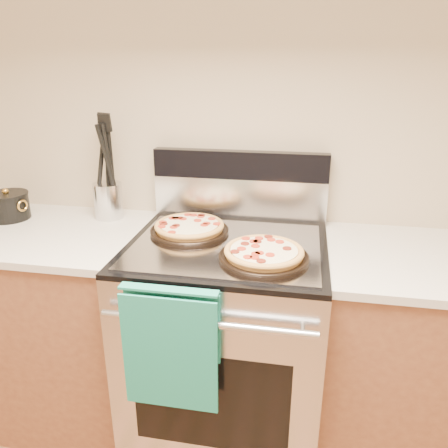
% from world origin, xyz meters
% --- Properties ---
extents(wall_back, '(4.00, 0.00, 4.00)m').
position_xyz_m(wall_back, '(0.00, 2.00, 1.35)').
color(wall_back, tan).
rests_on(wall_back, ground).
extents(range_body, '(0.76, 0.68, 0.90)m').
position_xyz_m(range_body, '(0.00, 1.65, 0.45)').
color(range_body, '#B7B7BC').
rests_on(range_body, ground).
extents(oven_window, '(0.56, 0.01, 0.40)m').
position_xyz_m(oven_window, '(0.00, 1.31, 0.45)').
color(oven_window, black).
rests_on(oven_window, range_body).
extents(cooktop, '(0.76, 0.68, 0.02)m').
position_xyz_m(cooktop, '(0.00, 1.65, 0.91)').
color(cooktop, black).
rests_on(cooktop, range_body).
extents(backsplash_lower, '(0.76, 0.06, 0.18)m').
position_xyz_m(backsplash_lower, '(0.00, 1.96, 1.01)').
color(backsplash_lower, silver).
rests_on(backsplash_lower, cooktop).
extents(backsplash_upper, '(0.76, 0.06, 0.12)m').
position_xyz_m(backsplash_upper, '(0.00, 1.96, 1.16)').
color(backsplash_upper, black).
rests_on(backsplash_upper, backsplash_lower).
extents(oven_handle, '(0.70, 0.03, 0.03)m').
position_xyz_m(oven_handle, '(0.00, 1.27, 0.80)').
color(oven_handle, silver).
rests_on(oven_handle, range_body).
extents(dish_towel, '(0.32, 0.05, 0.42)m').
position_xyz_m(dish_towel, '(-0.12, 1.27, 0.70)').
color(dish_towel, '#187B67').
rests_on(dish_towel, oven_handle).
extents(foil_sheet, '(0.70, 0.55, 0.01)m').
position_xyz_m(foil_sheet, '(0.00, 1.62, 0.92)').
color(foil_sheet, gray).
rests_on(foil_sheet, cooktop).
extents(cabinet_left, '(1.00, 0.62, 0.88)m').
position_xyz_m(cabinet_left, '(-0.88, 1.68, 0.44)').
color(cabinet_left, brown).
rests_on(cabinet_left, ground).
extents(countertop_left, '(1.02, 0.64, 0.03)m').
position_xyz_m(countertop_left, '(-0.88, 1.68, 0.90)').
color(countertop_left, beige).
rests_on(countertop_left, cabinet_left).
extents(cabinet_right, '(1.00, 0.62, 0.88)m').
position_xyz_m(cabinet_right, '(0.88, 1.68, 0.44)').
color(cabinet_right, brown).
rests_on(cabinet_right, ground).
extents(pepperoni_pizza_back, '(0.36, 0.36, 0.04)m').
position_xyz_m(pepperoni_pizza_back, '(-0.17, 1.72, 0.95)').
color(pepperoni_pizza_back, '#B97C38').
rests_on(pepperoni_pizza_back, foil_sheet).
extents(pepperoni_pizza_front, '(0.40, 0.40, 0.04)m').
position_xyz_m(pepperoni_pizza_front, '(0.15, 1.52, 0.95)').
color(pepperoni_pizza_front, '#B97C38').
rests_on(pepperoni_pizza_front, foil_sheet).
extents(utensil_crock, '(0.17, 0.17, 0.16)m').
position_xyz_m(utensil_crock, '(-0.59, 1.88, 0.99)').
color(utensil_crock, silver).
rests_on(utensil_crock, countertop_left).
extents(saucepan, '(0.22, 0.22, 0.11)m').
position_xyz_m(saucepan, '(-1.02, 1.78, 0.96)').
color(saucepan, black).
rests_on(saucepan, countertop_left).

